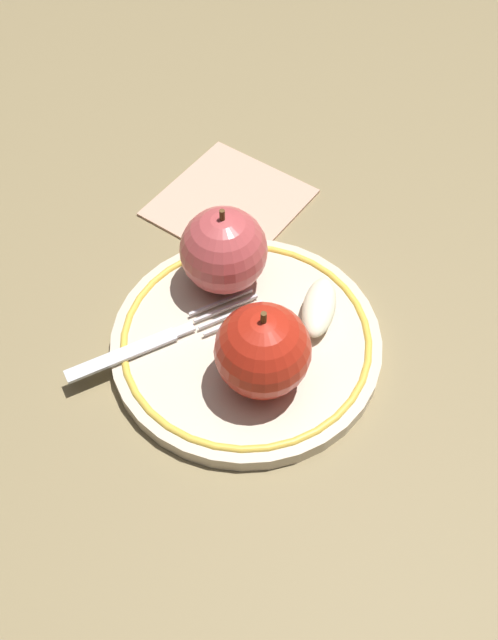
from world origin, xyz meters
name	(u,v)px	position (x,y,z in m)	size (l,w,h in m)	color
ground_plane	(250,353)	(0.00, 0.00, 0.00)	(2.00, 2.00, 0.00)	olive
plate	(249,340)	(0.00, -0.01, 0.01)	(0.22, 0.22, 0.02)	beige
apple_red_whole	(263,351)	(0.01, 0.03, 0.05)	(0.07, 0.07, 0.08)	red
apple_second_whole	(224,250)	(-0.02, -0.07, 0.05)	(0.07, 0.07, 0.08)	#BE484A
apple_slice_front	(319,307)	(-0.06, 0.01, 0.03)	(0.06, 0.03, 0.02)	#EFEBC4
fork	(160,340)	(0.06, -0.04, 0.02)	(0.17, 0.03, 0.00)	silver
napkin_folded	(230,202)	(-0.08, -0.16, 0.00)	(0.13, 0.13, 0.01)	tan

